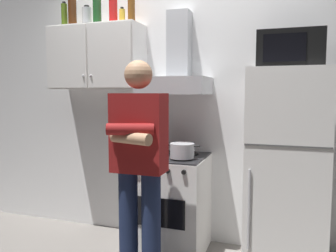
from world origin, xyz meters
TOP-DOWN VIEW (x-y plane):
  - back_wall_tiled at (0.00, 0.60)m, footprint 4.80×0.10m
  - upper_cabinet at (-0.85, 0.37)m, footprint 0.90×0.37m
  - stove_oven at (-0.05, 0.25)m, footprint 0.60×0.62m
  - range_hood at (-0.05, 0.38)m, footprint 0.60×0.44m
  - refrigerator at (0.90, 0.25)m, footprint 0.60×0.62m
  - microwave at (0.90, 0.27)m, footprint 0.48×0.37m
  - person_standing at (-0.10, -0.36)m, footprint 0.38×0.33m
  - cooking_pot at (0.08, 0.13)m, footprint 0.30×0.20m
  - bottle_olive_oil at (-1.19, 0.36)m, footprint 0.06×0.06m
  - bottle_canister_steel at (-0.96, 0.40)m, footprint 0.09×0.09m
  - bottle_wine_green at (-0.82, 0.35)m, footprint 0.08×0.08m
  - bottle_soda_red at (-0.66, 0.36)m, footprint 0.08×0.08m
  - bottle_beer_brown at (-0.49, 0.40)m, footprint 0.07×0.07m
  - bottle_rum_dark at (-1.09, 0.34)m, footprint 0.08×0.08m
  - bottle_spice_jar at (-0.57, 0.37)m, footprint 0.05×0.05m

SIDE VIEW (x-z plane):
  - stove_oven at x=-0.05m, z-range 0.00..0.87m
  - refrigerator at x=0.90m, z-range 0.00..1.60m
  - person_standing at x=-0.10m, z-range 0.08..1.72m
  - cooking_pot at x=0.08m, z-range 0.87..1.00m
  - back_wall_tiled at x=0.00m, z-range 0.00..2.70m
  - range_hood at x=-0.05m, z-range 1.22..1.97m
  - microwave at x=0.90m, z-range 1.60..1.88m
  - upper_cabinet at x=-0.85m, z-range 1.45..2.05m
  - bottle_spice_jar at x=-0.57m, z-range 2.04..2.19m
  - bottle_canister_steel at x=-0.96m, z-range 2.04..2.25m
  - bottle_olive_oil at x=-1.19m, z-range 2.04..2.29m
  - bottle_beer_brown at x=-0.49m, z-range 2.04..2.29m
  - bottle_soda_red at x=-0.66m, z-range 2.04..2.32m
  - bottle_rum_dark at x=-1.09m, z-range 2.04..2.34m
  - bottle_wine_green at x=-0.82m, z-range 2.04..2.39m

